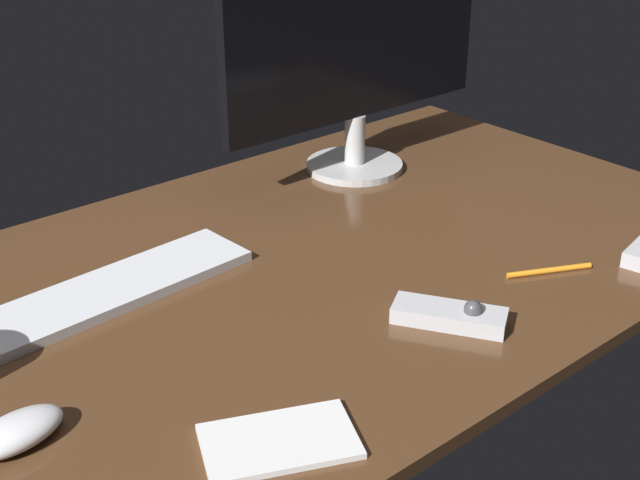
{
  "coord_description": "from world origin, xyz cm",
  "views": [
    {
      "loc": [
        -77.33,
        -90.82,
        64.49
      ],
      "look_at": [
        -3.37,
        -4.23,
        8.0
      ],
      "focal_mm": 49.14,
      "sensor_mm": 36.0,
      "label": 1
    }
  ],
  "objects_px": {
    "monitor": "(356,56)",
    "keyboard": "(116,288)",
    "pen": "(549,270)",
    "computer_mouse": "(16,432)",
    "media_remote": "(451,315)",
    "notepad": "(279,441)"
  },
  "relations": [
    {
      "from": "monitor",
      "to": "pen",
      "type": "relative_size",
      "value": 4.33
    },
    {
      "from": "computer_mouse",
      "to": "media_remote",
      "type": "height_order",
      "value": "media_remote"
    },
    {
      "from": "keyboard",
      "to": "media_remote",
      "type": "xyz_separation_m",
      "value": [
        0.3,
        -0.37,
        0.01
      ]
    },
    {
      "from": "monitor",
      "to": "media_remote",
      "type": "bearing_deg",
      "value": -118.7
    },
    {
      "from": "computer_mouse",
      "to": "media_remote",
      "type": "distance_m",
      "value": 0.56
    },
    {
      "from": "computer_mouse",
      "to": "media_remote",
      "type": "bearing_deg",
      "value": -21.71
    },
    {
      "from": "pen",
      "to": "notepad",
      "type": "bearing_deg",
      "value": -148.75
    },
    {
      "from": "monitor",
      "to": "keyboard",
      "type": "distance_m",
      "value": 0.63
    },
    {
      "from": "pen",
      "to": "monitor",
      "type": "bearing_deg",
      "value": 109.31
    },
    {
      "from": "computer_mouse",
      "to": "pen",
      "type": "xyz_separation_m",
      "value": [
        0.77,
        -0.14,
        -0.01
      ]
    },
    {
      "from": "keyboard",
      "to": "pen",
      "type": "relative_size",
      "value": 3.03
    },
    {
      "from": "computer_mouse",
      "to": "notepad",
      "type": "height_order",
      "value": "computer_mouse"
    },
    {
      "from": "keyboard",
      "to": "pen",
      "type": "distance_m",
      "value": 0.64
    },
    {
      "from": "computer_mouse",
      "to": "pen",
      "type": "distance_m",
      "value": 0.78
    },
    {
      "from": "media_remote",
      "to": "notepad",
      "type": "xyz_separation_m",
      "value": [
        -0.33,
        -0.05,
        -0.01
      ]
    },
    {
      "from": "monitor",
      "to": "computer_mouse",
      "type": "distance_m",
      "value": 0.92
    },
    {
      "from": "keyboard",
      "to": "media_remote",
      "type": "height_order",
      "value": "media_remote"
    },
    {
      "from": "monitor",
      "to": "notepad",
      "type": "xyz_separation_m",
      "value": [
        -0.61,
        -0.54,
        -0.22
      ]
    },
    {
      "from": "keyboard",
      "to": "notepad",
      "type": "bearing_deg",
      "value": -97.13
    },
    {
      "from": "computer_mouse",
      "to": "media_remote",
      "type": "xyz_separation_m",
      "value": [
        0.55,
        -0.14,
        -0.0
      ]
    },
    {
      "from": "pen",
      "to": "keyboard",
      "type": "bearing_deg",
      "value": 171.33
    },
    {
      "from": "notepad",
      "to": "pen",
      "type": "height_order",
      "value": "pen"
    }
  ]
}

